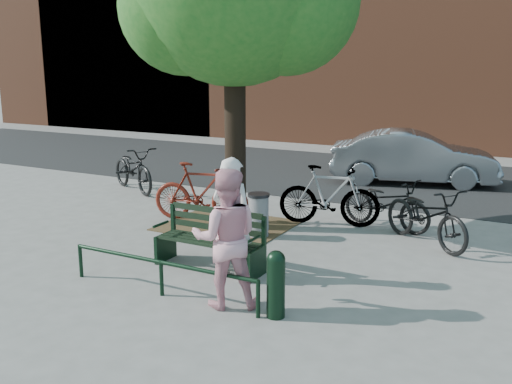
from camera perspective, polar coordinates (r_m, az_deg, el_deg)
The scene contains 15 objects.
ground at distance 9.00m, azimuth -4.69°, elevation -7.63°, with size 90.00×90.00×0.00m, color gray.
dirt_pit at distance 11.27m, azimuth -2.90°, elevation -3.35°, with size 2.40×2.00×0.02m, color brown.
road at distance 16.53m, azimuth 11.49°, elevation 1.54°, with size 40.00×7.00×0.01m, color black.
park_bench at distance 8.91m, azimuth -4.46°, elevation -4.59°, with size 1.74×0.54×0.97m.
guard_railing at distance 7.94m, azimuth -9.47°, elevation -7.46°, with size 3.06×0.06×0.51m.
person_left at distance 8.35m, azimuth -2.40°, elevation -2.65°, with size 0.66×0.44×1.82m, color silver.
person_right at distance 7.38m, azimuth -3.02°, elevation -4.65°, with size 0.89×0.70×1.84m, color pink.
bollard at distance 7.18m, azimuth 2.00°, elevation -8.96°, with size 0.23×0.23×0.87m.
litter_bin at distance 10.46m, azimuth 0.27°, elevation -2.31°, with size 0.40×0.40×0.82m.
bicycle_a at distance 14.60m, azimuth -12.17°, elevation 2.31°, with size 0.75×2.16×1.14m, color black.
bicycle_b at distance 11.54m, azimuth -5.53°, elevation -0.01°, with size 0.56×1.99×1.20m, color #60180D.
bicycle_c at distance 11.28m, azimuth 12.93°, elevation -1.09°, with size 0.66×1.90×1.00m, color black.
bicycle_d at distance 11.26m, azimuth 7.32°, elevation -0.38°, with size 0.56×1.99×1.19m, color gray.
bicycle_e at distance 10.42m, azimuth 16.66°, elevation -2.23°, with size 0.71×2.02×1.06m, color black.
parked_car at distance 15.70m, azimuth 15.45°, elevation 3.35°, with size 1.49×4.28×1.41m, color slate.
Camera 1 is at (4.62, -7.07, 3.10)m, focal length 40.00 mm.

